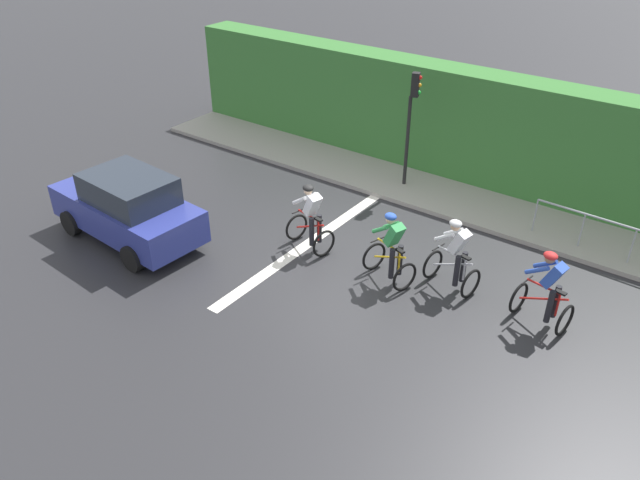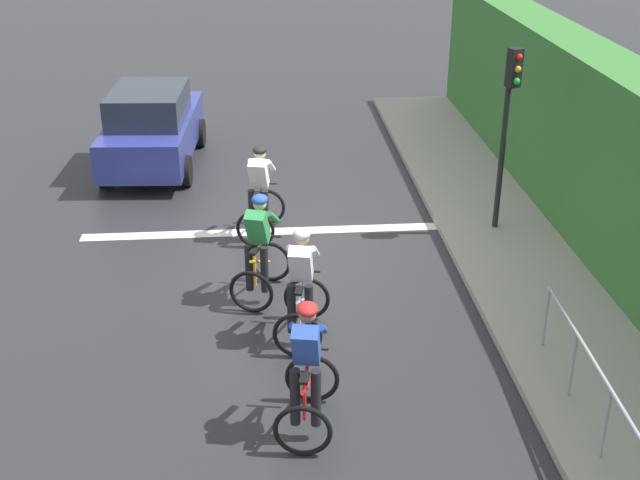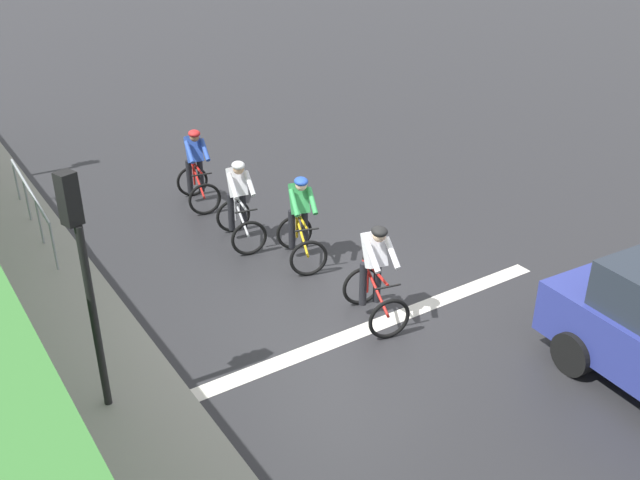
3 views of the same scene
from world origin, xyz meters
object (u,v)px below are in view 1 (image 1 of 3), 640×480
cyclist_lead (547,291)px  car_navy (128,207)px  traffic_light_near_crossing (412,114)px  pedestrian_railing_kerbside (609,230)px  cyclist_fourth (311,219)px  cyclist_second (455,257)px  cyclist_mid (391,250)px

cyclist_lead → car_navy: size_ratio=0.40×
traffic_light_near_crossing → car_navy: bearing=-32.2°
car_navy → pedestrian_railing_kerbside: bearing=121.7°
traffic_light_near_crossing → pedestrian_railing_kerbside: 5.78m
cyclist_fourth → traffic_light_near_crossing: (-4.22, 0.23, 1.43)m
car_navy → pedestrian_railing_kerbside: 11.36m
cyclist_second → car_navy: bearing=-69.1°
traffic_light_near_crossing → pedestrian_railing_kerbside: bearing=84.7°
cyclist_mid → pedestrian_railing_kerbside: bearing=136.2°
car_navy → pedestrian_railing_kerbside: car_navy is taller
cyclist_mid → pedestrian_railing_kerbside: (-3.74, 3.58, -0.01)m
cyclist_second → traffic_light_near_crossing: traffic_light_near_crossing is taller
cyclist_second → cyclist_mid: same height
cyclist_second → pedestrian_railing_kerbside: cyclist_second is taller
pedestrian_railing_kerbside → cyclist_fourth: bearing=-57.5°
cyclist_lead → pedestrian_railing_kerbside: bearing=174.4°
cyclist_lead → pedestrian_railing_kerbside: 3.25m
traffic_light_near_crossing → cyclist_mid: bearing=25.2°
cyclist_mid → cyclist_lead: bearing=98.8°
cyclist_lead → traffic_light_near_crossing: bearing=-125.5°
cyclist_mid → cyclist_fourth: bearing=-91.0°
cyclist_second → cyclist_fourth: size_ratio=1.00×
car_navy → traffic_light_near_crossing: 7.79m
car_navy → pedestrian_railing_kerbside: (-5.97, 9.66, -0.09)m
cyclist_lead → cyclist_fourth: (0.47, -5.49, 0.00)m
cyclist_second → car_navy: car_navy is taller
cyclist_mid → cyclist_fourth: same height
cyclist_lead → cyclist_second: (-0.06, -2.01, 0.00)m
cyclist_fourth → car_navy: 4.47m
pedestrian_railing_kerbside → car_navy: bearing=-58.3°
cyclist_lead → cyclist_fourth: size_ratio=1.00×
cyclist_second → cyclist_lead: bearing=88.4°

